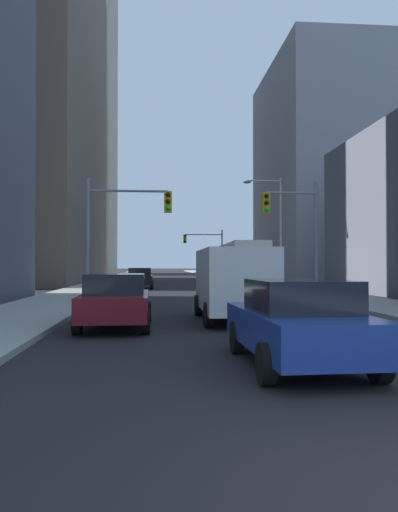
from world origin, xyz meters
TOP-DOWN VIEW (x-y plane):
  - sidewalk_left at (-6.90, 50.00)m, footprint 3.57×160.00m
  - sidewalk_right at (6.90, 50.00)m, footprint 3.57×160.00m
  - city_bus at (4.33, 35.63)m, footprint 2.91×11.58m
  - cargo_van_white at (0.04, 12.51)m, footprint 2.16×5.24m
  - sedan_blue at (0.10, 5.38)m, footprint 1.95×4.25m
  - sedan_maroon at (-3.51, 11.02)m, footprint 1.95×4.21m
  - sedan_green at (3.41, 25.82)m, footprint 1.95×4.24m
  - sedan_black at (-3.54, 33.58)m, footprint 1.95×4.20m
  - traffic_signal_near_left at (-3.92, 21.71)m, footprint 4.21×0.44m
  - traffic_signal_near_right at (4.54, 21.71)m, footprint 2.86×0.44m
  - traffic_signal_far_right at (3.62, 58.08)m, footprint 4.85×0.44m
  - street_lamp_right at (5.40, 29.42)m, footprint 2.60×0.32m
  - building_left_mid_office at (-16.91, 49.32)m, footprint 15.96×29.78m
  - building_left_far_tower at (-18.50, 89.08)m, footprint 16.81×19.94m
  - building_right_mid_block at (20.21, 50.52)m, footprint 20.30×19.92m

SIDE VIEW (x-z plane):
  - sidewalk_left at x=-6.90m, z-range 0.00..0.15m
  - sidewalk_right at x=6.90m, z-range 0.00..0.15m
  - sedan_blue at x=0.10m, z-range 0.01..1.53m
  - sedan_maroon at x=-3.51m, z-range 0.01..1.53m
  - sedan_green at x=3.41m, z-range 0.01..1.53m
  - sedan_black at x=-3.54m, z-range 0.01..1.53m
  - cargo_van_white at x=0.04m, z-range 0.16..2.42m
  - city_bus at x=4.33m, z-range 0.23..3.63m
  - traffic_signal_near_right at x=4.54m, z-range 1.00..7.00m
  - traffic_signal_near_left at x=-3.92m, z-range 1.06..7.06m
  - traffic_signal_far_right at x=3.62m, z-range 1.09..7.09m
  - street_lamp_right at x=5.40m, z-range 0.81..8.31m
  - building_right_mid_block at x=20.21m, z-range 0.00..23.52m
  - building_left_mid_office at x=-16.91m, z-range 0.00..35.98m
  - building_left_far_tower at x=-18.50m, z-range 0.00..71.61m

